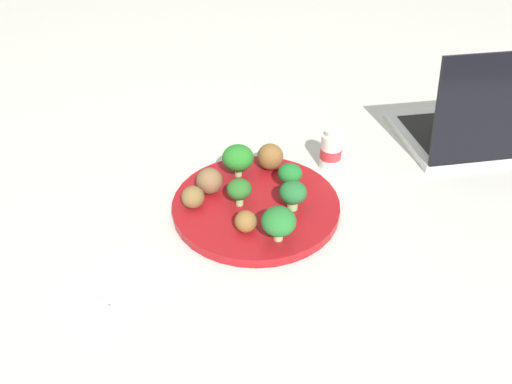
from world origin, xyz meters
TOP-DOWN VIEW (x-y plane):
  - ground_plane at (0.00, 0.00)m, footprint 4.00×4.00m
  - plate at (0.00, 0.00)m, footprint 0.28×0.28m
  - broccoli_floret_center at (0.02, -0.01)m, footprint 0.04×0.04m
  - broccoli_floret_near_rim at (-0.07, 0.01)m, footprint 0.04×0.04m
  - broccoli_floret_mid_left at (0.04, 0.09)m, footprint 0.05×0.05m
  - broccoli_floret_far_rim at (-0.03, -0.08)m, footprint 0.06×0.06m
  - broccoli_floret_back_left at (-0.03, 0.05)m, footprint 0.04×0.04m
  - meatball_front_right at (0.06, 0.04)m, footprint 0.03×0.03m
  - meatball_mid_right at (0.04, -0.08)m, footprint 0.05×0.05m
  - meatball_mid_left at (-0.09, -0.05)m, footprint 0.05×0.05m
  - meatball_front_left at (0.08, -0.06)m, footprint 0.04×0.04m
  - napkin at (0.27, -0.02)m, footprint 0.18×0.13m
  - fork at (0.27, 0.00)m, footprint 0.12×0.02m
  - knife at (0.27, -0.03)m, footprint 0.15×0.03m
  - yogurt_bottle at (-0.19, 0.01)m, footprint 0.04×0.04m
  - laptop at (-0.48, 0.17)m, footprint 0.39×0.37m

SIDE VIEW (x-z plane):
  - ground_plane at x=0.00m, z-range 0.00..0.00m
  - napkin at x=0.27m, z-range 0.00..0.01m
  - knife at x=0.27m, z-range 0.00..0.01m
  - fork at x=0.27m, z-range 0.00..0.01m
  - plate at x=0.00m, z-range 0.00..0.02m
  - meatball_front_right at x=0.06m, z-range 0.02..0.05m
  - meatball_front_left at x=0.08m, z-range 0.02..0.05m
  - yogurt_bottle at x=-0.19m, z-range 0.00..0.07m
  - meatball_mid_right at x=0.04m, z-range 0.02..0.06m
  - laptop at x=-0.48m, z-range -0.07..0.15m
  - meatball_mid_left at x=-0.09m, z-range 0.02..0.06m
  - broccoli_floret_near_rim at x=-0.07m, z-range 0.02..0.07m
  - broccoli_floret_center at x=0.02m, z-range 0.02..0.07m
  - broccoli_floret_back_left at x=-0.03m, z-range 0.02..0.07m
  - broccoli_floret_mid_left at x=0.04m, z-range 0.02..0.08m
  - broccoli_floret_far_rim at x=-0.03m, z-range 0.02..0.08m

